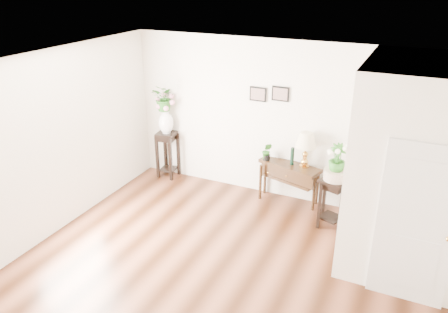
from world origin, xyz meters
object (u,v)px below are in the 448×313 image
Objects in this scene: plant_stand_b at (332,203)px; console_table at (289,183)px; plant_stand_a at (168,155)px; table_lamp at (306,148)px.

console_table is at bearing 151.18° from plant_stand_b.
plant_stand_b is at bearing -8.09° from plant_stand_a.
table_lamp is at bearing 0.00° from plant_stand_a.
plant_stand_a is (-2.73, 0.00, -0.61)m from table_lamp.
console_table is at bearing 0.00° from plant_stand_a.
console_table is 1.18× the size of plant_stand_a.
table_lamp is 0.76× the size of plant_stand_b.
plant_stand_a is at bearing 171.91° from plant_stand_b.
console_table is 0.76m from table_lamp.
console_table is 1.32× the size of plant_stand_b.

